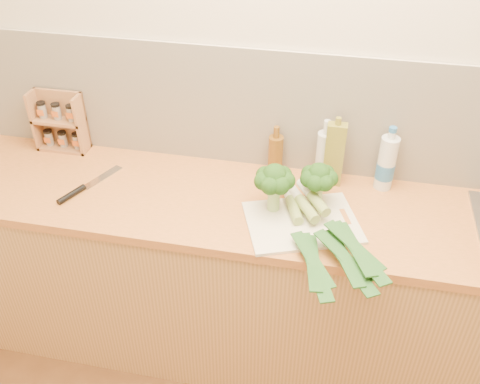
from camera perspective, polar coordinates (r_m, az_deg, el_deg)
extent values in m
plane|color=beige|center=(2.23, 6.69, 11.32)|extent=(3.50, 0.00, 3.50)
cube|color=silver|center=(2.28, 6.44, 8.25)|extent=(3.20, 0.02, 0.54)
cube|color=tan|center=(2.50, 4.52, -10.08)|extent=(3.20, 0.60, 0.86)
cube|color=#D3793E|center=(2.19, 5.07, -1.97)|extent=(3.20, 0.62, 0.04)
cube|color=beige|center=(2.10, 6.63, -3.25)|extent=(0.51, 0.44, 0.01)
cylinder|color=#94B96C|center=(2.11, 3.60, -0.74)|extent=(0.05, 0.05, 0.10)
sphere|color=#14390F|center=(2.05, 3.72, 1.71)|extent=(0.10, 0.10, 0.10)
sphere|color=#14390F|center=(2.05, 4.93, 1.19)|extent=(0.07, 0.07, 0.07)
sphere|color=#14390F|center=(2.08, 4.60, 1.79)|extent=(0.07, 0.07, 0.07)
sphere|color=#14390F|center=(2.10, 3.61, 2.05)|extent=(0.07, 0.07, 0.07)
sphere|color=#14390F|center=(2.08, 2.68, 1.77)|extent=(0.07, 0.07, 0.07)
sphere|color=#14390F|center=(2.05, 2.50, 1.17)|extent=(0.07, 0.07, 0.07)
sphere|color=#14390F|center=(2.02, 3.23, 0.68)|extent=(0.07, 0.07, 0.07)
sphere|color=#14390F|center=(2.03, 4.33, 0.69)|extent=(0.07, 0.07, 0.07)
cylinder|color=#94B96C|center=(2.16, 8.21, -0.30)|extent=(0.04, 0.04, 0.09)
sphere|color=#14390F|center=(2.10, 8.44, 1.89)|extent=(0.09, 0.09, 0.09)
sphere|color=#14390F|center=(2.11, 9.54, 1.42)|extent=(0.07, 0.07, 0.07)
sphere|color=#14390F|center=(2.14, 9.18, 1.96)|extent=(0.07, 0.07, 0.07)
sphere|color=#14390F|center=(2.15, 8.25, 2.20)|extent=(0.07, 0.07, 0.07)
sphere|color=#14390F|center=(2.13, 7.43, 1.95)|extent=(0.07, 0.07, 0.07)
sphere|color=#14390F|center=(2.10, 7.33, 1.40)|extent=(0.07, 0.07, 0.07)
sphere|color=#14390F|center=(2.08, 8.05, 0.95)|extent=(0.07, 0.07, 0.07)
sphere|color=#14390F|center=(2.09, 9.04, 0.96)|extent=(0.07, 0.07, 0.07)
cylinder|color=white|center=(2.21, 5.10, 0.11)|extent=(0.08, 0.12, 0.04)
cylinder|color=#859D4E|center=(2.11, 5.81, -1.91)|extent=(0.09, 0.15, 0.04)
cube|color=#1E4619|center=(1.89, 7.79, -7.40)|extent=(0.09, 0.30, 0.02)
cube|color=#1E4619|center=(1.88, 7.94, -7.78)|extent=(0.16, 0.34, 0.01)
cube|color=#1E4619|center=(1.90, 7.72, -7.11)|extent=(0.18, 0.26, 0.02)
cylinder|color=white|center=(2.18, 5.73, 0.09)|extent=(0.09, 0.12, 0.04)
cylinder|color=#859D4E|center=(2.09, 7.16, -1.80)|extent=(0.11, 0.14, 0.04)
cube|color=#1E4619|center=(1.90, 11.08, -6.93)|extent=(0.15, 0.30, 0.02)
cube|color=#1E4619|center=(1.89, 11.39, -7.28)|extent=(0.22, 0.31, 0.01)
cube|color=#1E4619|center=(1.90, 10.95, -6.66)|extent=(0.23, 0.23, 0.02)
cylinder|color=white|center=(2.17, 7.08, 0.36)|extent=(0.09, 0.10, 0.04)
cylinder|color=#859D4E|center=(2.09, 8.39, -1.24)|extent=(0.10, 0.13, 0.04)
cube|color=#1E4619|center=(1.92, 12.20, -5.88)|extent=(0.16, 0.29, 0.02)
cube|color=#1E4619|center=(1.91, 12.52, -6.21)|extent=(0.23, 0.31, 0.01)
cube|color=#1E4619|center=(1.92, 12.07, -5.61)|extent=(0.23, 0.23, 0.02)
cube|color=silver|center=(2.41, -14.44, 1.53)|extent=(0.12, 0.20, 0.00)
cylinder|color=black|center=(2.32, -17.54, -0.24)|extent=(0.08, 0.14, 0.03)
cube|color=#A97548|center=(2.63, -18.37, 7.49)|extent=(0.24, 0.01, 0.28)
cube|color=#A97548|center=(2.67, -18.18, 4.57)|extent=(0.24, 0.09, 0.01)
cube|color=#A97548|center=(2.60, -18.78, 7.26)|extent=(0.24, 0.09, 0.01)
cube|color=#A97548|center=(2.66, -20.87, 7.23)|extent=(0.01, 0.09, 0.28)
cube|color=#A97548|center=(2.55, -16.52, 6.92)|extent=(0.01, 0.09, 0.28)
cylinder|color=gray|center=(2.68, -19.69, 5.42)|extent=(0.04, 0.04, 0.07)
cylinder|color=gray|center=(2.65, -18.35, 5.30)|extent=(0.04, 0.04, 0.07)
cylinder|color=gray|center=(2.61, -16.97, 5.18)|extent=(0.04, 0.04, 0.07)
cylinder|color=gray|center=(2.61, -20.33, 8.13)|extent=(0.04, 0.04, 0.07)
cylinder|color=gray|center=(2.58, -18.96, 8.05)|extent=(0.04, 0.04, 0.07)
cylinder|color=gray|center=(2.54, -17.54, 7.96)|extent=(0.04, 0.04, 0.07)
cube|color=olive|center=(2.26, 10.02, 3.96)|extent=(0.08, 0.05, 0.29)
cylinder|color=olive|center=(2.18, 10.45, 7.45)|extent=(0.02, 0.02, 0.03)
cylinder|color=silver|center=(2.30, 8.94, 3.80)|extent=(0.07, 0.07, 0.22)
cylinder|color=silver|center=(2.23, 9.27, 6.84)|extent=(0.03, 0.03, 0.06)
cylinder|color=brown|center=(2.33, 3.81, 3.98)|extent=(0.06, 0.06, 0.18)
cylinder|color=brown|center=(2.27, 3.92, 6.40)|extent=(0.03, 0.03, 0.05)
cylinder|color=silver|center=(2.30, 15.35, 2.98)|extent=(0.08, 0.08, 0.24)
cylinder|color=silver|center=(2.23, 15.90, 5.87)|extent=(0.03, 0.03, 0.03)
cylinder|color=#2D6BAA|center=(2.32, 15.21, 2.25)|extent=(0.08, 0.08, 0.07)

